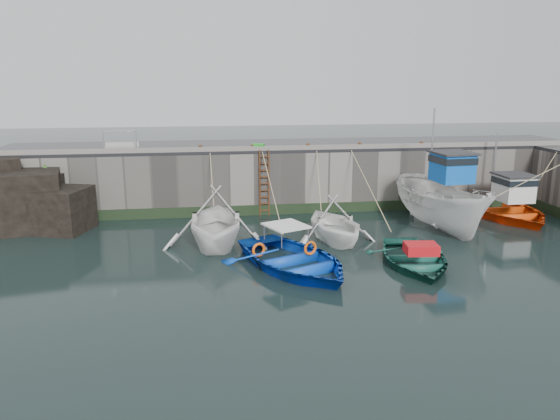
{
  "coord_description": "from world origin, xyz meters",
  "views": [
    {
      "loc": [
        -4.87,
        -15.87,
        6.62
      ],
      "look_at": [
        -1.78,
        5.99,
        1.2
      ],
      "focal_mm": 35.0,
      "sensor_mm": 36.0,
      "label": 1
    }
  ],
  "objects": [
    {
      "name": "boat_near_blue_rope",
      "position": [
        -1.84,
        7.34,
        0.0
      ],
      "size": [
        0.04,
        5.93,
        3.1
      ],
      "primitive_type": null,
      "color": "tan",
      "rests_on": "ground"
    },
    {
      "name": "bollard_e",
      "position": [
        6.0,
        10.25,
        3.3
      ],
      "size": [
        0.18,
        0.18,
        0.28
      ],
      "primitive_type": "cylinder",
      "color": "#3F1E0F",
      "rests_on": "road_back"
    },
    {
      "name": "road_back",
      "position": [
        0.0,
        12.5,
        3.08
      ],
      "size": [
        30.0,
        5.0,
        0.16
      ],
      "primitive_type": "cube",
      "color": "black",
      "rests_on": "quay_back"
    },
    {
      "name": "bollard_c",
      "position": [
        0.2,
        10.25,
        3.3
      ],
      "size": [
        0.18,
        0.18,
        0.28
      ],
      "primitive_type": "cylinder",
      "color": "#3F1E0F",
      "rests_on": "road_back"
    },
    {
      "name": "quay_back",
      "position": [
        0.0,
        12.5,
        1.5
      ],
      "size": [
        30.0,
        5.0,
        3.0
      ],
      "primitive_type": "cube",
      "color": "slate",
      "rests_on": "ground"
    },
    {
      "name": "ground",
      "position": [
        0.0,
        0.0,
        0.0
      ],
      "size": [
        120.0,
        120.0,
        0.0
      ],
      "primitive_type": "plane",
      "color": "black",
      "rests_on": "ground"
    },
    {
      "name": "boat_near_white_rope",
      "position": [
        -4.47,
        8.91,
        0.0
      ],
      "size": [
        0.04,
        3.39,
        3.1
      ],
      "primitive_type": null,
      "color": "tan",
      "rests_on": "ground"
    },
    {
      "name": "kerb_back",
      "position": [
        0.0,
        10.15,
        3.26
      ],
      "size": [
        30.0,
        0.3,
        0.2
      ],
      "primitive_type": "cube",
      "color": "slate",
      "rests_on": "road_back"
    },
    {
      "name": "boat_near_navy",
      "position": [
        2.56,
        2.01,
        0.0
      ],
      "size": [
        3.84,
        5.01,
        0.96
      ],
      "primitive_type": "imported",
      "rotation": [
        0.0,
        0.0,
        -0.12
      ],
      "color": "#175346",
      "rests_on": "ground"
    },
    {
      "name": "railing",
      "position": [
        -8.75,
        11.25,
        3.36
      ],
      "size": [
        1.6,
        1.05,
        1.0
      ],
      "color": "#A5A8AD",
      "rests_on": "road_back"
    },
    {
      "name": "boat_near_white",
      "position": [
        -4.47,
        5.33,
        0.0
      ],
      "size": [
        4.77,
        5.43,
        2.72
      ],
      "primitive_type": "imported",
      "rotation": [
        0.0,
        0.0,
        -0.06
      ],
      "color": "white",
      "rests_on": "ground"
    },
    {
      "name": "boat_far_orange",
      "position": [
        9.5,
        8.0,
        0.4
      ],
      "size": [
        4.53,
        6.21,
        4.26
      ],
      "rotation": [
        0.0,
        0.0,
        0.03
      ],
      "color": "#EC460C",
      "rests_on": "ground"
    },
    {
      "name": "rock_outcrop",
      "position": [
        -12.92,
        9.11,
        1.26
      ],
      "size": [
        5.85,
        4.24,
        3.41
      ],
      "color": "black",
      "rests_on": "ground"
    },
    {
      "name": "boat_near_blacktrim_rope",
      "position": [
        0.36,
        8.84,
        0.0
      ],
      "size": [
        0.04,
        3.49,
        3.1
      ],
      "primitive_type": null,
      "color": "tan",
      "rests_on": "ground"
    },
    {
      "name": "boat_near_navy_rope",
      "position": [
        2.56,
        7.26,
        0.0
      ],
      "size": [
        0.04,
        6.07,
        3.1
      ],
      "primitive_type": null,
      "color": "tan",
      "rests_on": "ground"
    },
    {
      "name": "fish_crate",
      "position": [
        -2.22,
        10.3,
        3.31
      ],
      "size": [
        0.65,
        0.58,
        0.3
      ],
      "primitive_type": "cube",
      "rotation": [
        0.0,
        0.0,
        -0.35
      ],
      "color": "#1C9A21",
      "rests_on": "road_back"
    },
    {
      "name": "bollard_d",
      "position": [
        2.8,
        10.25,
        3.3
      ],
      "size": [
        0.18,
        0.18,
        0.28
      ],
      "primitive_type": "cylinder",
      "color": "#3F1E0F",
      "rests_on": "road_back"
    },
    {
      "name": "boat_far_white",
      "position": [
        5.56,
        6.42,
        1.09
      ],
      "size": [
        3.14,
        6.9,
        5.58
      ],
      "rotation": [
        0.0,
        0.0,
        0.09
      ],
      "color": "silver",
      "rests_on": "ground"
    },
    {
      "name": "boat_near_blacktrim",
      "position": [
        0.36,
        5.17,
        0.0
      ],
      "size": [
        4.34,
        4.8,
        2.21
      ],
      "primitive_type": "imported",
      "rotation": [
        0.0,
        0.0,
        0.19
      ],
      "color": "white",
      "rests_on": "ground"
    },
    {
      "name": "algae_back",
      "position": [
        0.0,
        9.96,
        0.25
      ],
      "size": [
        30.0,
        0.08,
        0.5
      ],
      "primitive_type": "cube",
      "color": "black",
      "rests_on": "ground"
    },
    {
      "name": "boat_near_blue",
      "position": [
        -1.84,
        2.17,
        0.0
      ],
      "size": [
        5.96,
        6.8,
        1.17
      ],
      "primitive_type": "imported",
      "rotation": [
        0.0,
        0.0,
        0.41
      ],
      "color": "blue",
      "rests_on": "ground"
    },
    {
      "name": "bollard_b",
      "position": [
        -2.5,
        10.25,
        3.3
      ],
      "size": [
        0.18,
        0.18,
        0.28
      ],
      "primitive_type": "cylinder",
      "color": "#3F1E0F",
      "rests_on": "road_back"
    },
    {
      "name": "ladder",
      "position": [
        -2.0,
        9.91,
        1.59
      ],
      "size": [
        0.51,
        0.08,
        3.2
      ],
      "color": "#3F1E0F",
      "rests_on": "ground"
    },
    {
      "name": "bollard_a",
      "position": [
        -5.0,
        10.25,
        3.3
      ],
      "size": [
        0.18,
        0.18,
        0.28
      ],
      "primitive_type": "cylinder",
      "color": "#3F1E0F",
      "rests_on": "road_back"
    }
  ]
}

